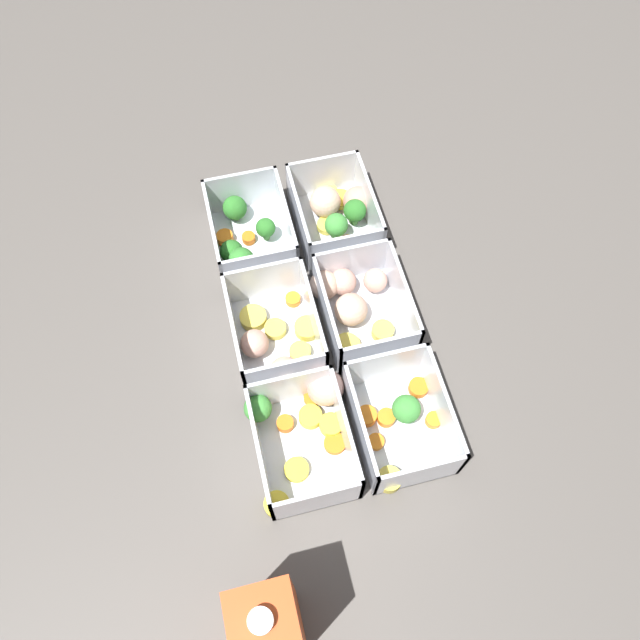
% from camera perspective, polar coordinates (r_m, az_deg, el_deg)
% --- Properties ---
extents(ground_plane, '(4.00, 4.00, 0.00)m').
position_cam_1_polar(ground_plane, '(0.92, 0.00, -0.81)').
color(ground_plane, '#56514C').
extents(container_near_left, '(0.17, 0.12, 0.08)m').
position_cam_1_polar(container_near_left, '(0.84, 7.32, -9.12)').
color(container_near_left, silver).
rests_on(container_near_left, ground_plane).
extents(container_near_center, '(0.16, 0.13, 0.08)m').
position_cam_1_polar(container_near_center, '(0.91, 3.22, 1.58)').
color(container_near_center, silver).
rests_on(container_near_center, ground_plane).
extents(container_near_right, '(0.17, 0.13, 0.08)m').
position_cam_1_polar(container_near_right, '(1.00, 1.63, 9.79)').
color(container_near_right, silver).
rests_on(container_near_right, ground_plane).
extents(container_far_left, '(0.18, 0.15, 0.08)m').
position_cam_1_polar(container_far_left, '(0.83, -1.45, -9.76)').
color(container_far_left, silver).
rests_on(container_far_left, ground_plane).
extents(container_far_center, '(0.18, 0.13, 0.08)m').
position_cam_1_polar(container_far_center, '(0.88, -3.84, -1.94)').
color(container_far_center, silver).
rests_on(container_far_center, ground_plane).
extents(container_far_right, '(0.17, 0.12, 0.08)m').
position_cam_1_polar(container_far_right, '(0.97, -6.41, 7.43)').
color(container_far_right, silver).
rests_on(container_far_right, ground_plane).
extents(juice_carton, '(0.07, 0.07, 0.20)m').
position_cam_1_polar(juice_carton, '(0.72, -4.71, -26.00)').
color(juice_carton, '#D14C1E').
rests_on(juice_carton, ground_plane).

